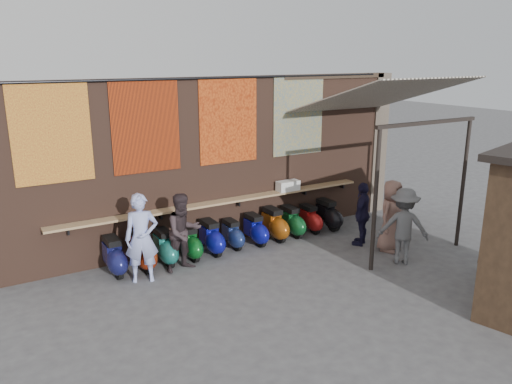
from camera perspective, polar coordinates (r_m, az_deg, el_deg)
ground at (r=10.40m, az=2.09°, el=-10.10°), size 70.00×70.00×0.00m
brick_wall at (r=12.01m, az=-4.84°, el=3.42°), size 10.00×0.40×4.00m
pier_right at (r=14.99m, az=13.38°, el=5.43°), size 0.50×0.50×4.00m
eating_counter at (r=11.90m, az=-3.96°, el=-1.13°), size 8.00×0.32×0.05m
shelf_box at (r=12.77m, az=3.67°, el=0.72°), size 0.59×0.27×0.25m
tapestry_redgold at (r=10.56m, az=-22.33°, el=6.22°), size 1.50×0.02×2.00m
tapestry_sun at (r=11.00m, az=-12.48°, el=7.32°), size 1.50×0.02×2.00m
tapestry_orange at (r=11.78m, az=-3.15°, el=8.16°), size 1.50×0.02×2.00m
tapestry_multi at (r=12.83m, az=4.87°, el=8.71°), size 1.50×0.02×2.00m
hang_rail at (r=11.55m, az=-4.55°, el=12.87°), size 9.50×0.06×0.06m
scooter_stool_0 at (r=10.93m, az=-15.91°, el=-7.12°), size 0.38×0.84×0.80m
scooter_stool_1 at (r=11.05m, az=-12.85°, el=-6.55°), size 0.40×0.88×0.84m
scooter_stool_2 at (r=11.22m, az=-10.38°, el=-6.26°), size 0.36×0.81×0.77m
scooter_stool_3 at (r=11.42m, az=-7.60°, el=-5.80°), size 0.35×0.78×0.75m
scooter_stool_4 at (r=11.64m, az=-5.16°, el=-5.22°), size 0.37×0.82×0.78m
scooter_stool_5 at (r=11.96m, az=-2.73°, el=-4.87°), size 0.32×0.71×0.68m
scooter_stool_6 at (r=12.17m, az=-0.10°, el=-4.34°), size 0.35×0.78×0.74m
scooter_stool_7 at (r=12.46m, az=2.08°, el=-3.72°), size 0.38×0.84×0.80m
scooter_stool_8 at (r=12.76m, az=4.09°, el=-3.41°), size 0.36×0.79×0.75m
scooter_stool_9 at (r=13.13m, az=6.15°, el=-3.06°), size 0.33×0.73×0.69m
scooter_stool_10 at (r=13.37m, az=8.20°, el=-2.60°), size 0.37×0.82×0.78m
diner_left at (r=10.32m, az=-12.95°, el=-5.16°), size 0.77×0.62×1.84m
diner_right at (r=10.70m, az=-8.28°, el=-4.58°), size 0.90×0.74×1.70m
shopper_navy at (r=12.31m, az=12.05°, el=-2.45°), size 0.97×0.81×1.56m
shopper_grey at (r=11.41m, az=16.49°, el=-3.76°), size 1.26×1.20×1.71m
shopper_tan at (r=12.07m, az=15.17°, el=-2.63°), size 0.97×0.79×1.71m
stall_sign at (r=10.17m, az=27.03°, el=-0.07°), size 1.17×0.35×0.50m
stall_shelf at (r=10.46m, az=26.35°, el=-5.47°), size 2.12×0.66×0.06m
awning_canvas at (r=12.34m, az=13.91°, el=10.63°), size 3.20×3.28×0.97m
awning_ledger at (r=13.50m, az=9.19°, el=12.94°), size 3.30×0.08×0.12m
awning_header at (r=11.37m, az=19.08°, el=7.50°), size 3.00×0.08×0.08m
awning_post_left at (r=10.66m, az=13.47°, el=-0.97°), size 0.09×0.09×3.10m
awning_post_right at (r=12.73m, az=22.58°, el=0.89°), size 0.09×0.09×3.10m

